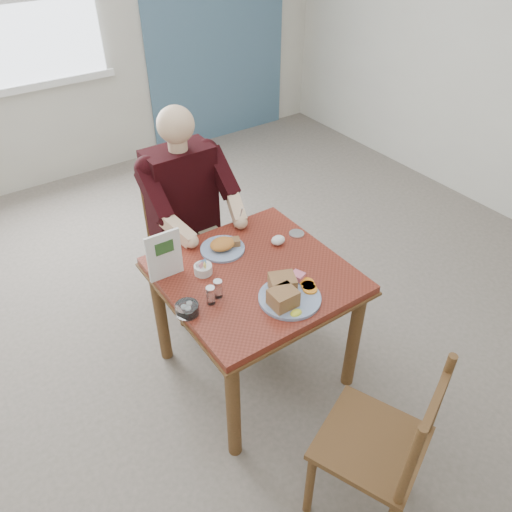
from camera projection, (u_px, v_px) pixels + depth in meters
floor at (255, 367)px, 3.01m from camera, size 6.00×6.00×0.00m
wall_back at (49, 21)px, 4.11m from camera, size 5.50×0.00×5.50m
lemon_wedge at (296, 313)px, 2.29m from camera, size 0.07×0.06×0.03m
napkin at (278, 240)px, 2.73m from camera, size 0.10×0.09×0.05m
metal_dish at (297, 234)px, 2.82m from camera, size 0.09×0.09×0.01m
table at (254, 288)px, 2.62m from camera, size 0.92×0.92×0.75m
chair_far at (185, 240)px, 3.24m from camera, size 0.42×0.42×0.95m
chair_near at (382, 446)px, 2.08m from camera, size 0.55×0.55×0.95m
diner at (187, 202)px, 2.98m from camera, size 0.53×0.56×1.39m
near_plate at (287, 293)px, 2.37m from camera, size 0.34×0.34×0.10m
far_plate at (223, 246)px, 2.69m from camera, size 0.32×0.32×0.07m
caddy at (203, 269)px, 2.53m from camera, size 0.12×0.12×0.07m
shakers at (214, 292)px, 2.36m from camera, size 0.11×0.08×0.10m
creamer at (187, 309)px, 2.30m from camera, size 0.13×0.13×0.05m
menu at (164, 255)px, 2.45m from camera, size 0.18×0.02×0.26m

